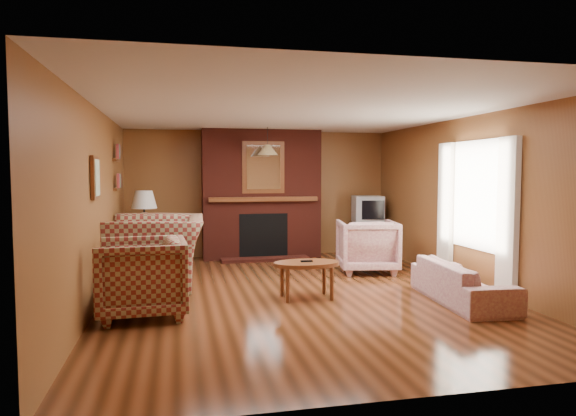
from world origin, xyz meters
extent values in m
plane|color=#42210E|center=(0.00, 0.00, 0.00)|extent=(6.50, 6.50, 0.00)
plane|color=silver|center=(0.00, 0.00, 2.40)|extent=(6.50, 6.50, 0.00)
plane|color=brown|center=(0.00, 3.25, 1.20)|extent=(6.50, 0.00, 6.50)
plane|color=brown|center=(0.00, -3.25, 1.20)|extent=(6.50, 0.00, 6.50)
plane|color=brown|center=(-2.50, 0.00, 1.20)|extent=(0.00, 6.50, 6.50)
plane|color=brown|center=(2.50, 0.00, 1.20)|extent=(0.00, 6.50, 6.50)
cube|color=#521A11|center=(0.00, 3.00, 1.20)|extent=(2.20, 0.50, 2.40)
cube|color=black|center=(0.00, 2.77, 0.45)|extent=(0.90, 0.06, 0.80)
cube|color=#521A11|center=(0.00, 2.60, 0.03)|extent=(1.60, 0.35, 0.06)
cube|color=#602F17|center=(0.00, 2.73, 1.12)|extent=(2.00, 0.18, 0.08)
cube|color=#602F17|center=(0.00, 2.76, 1.70)|extent=(0.78, 0.05, 0.95)
cube|color=white|center=(0.00, 2.73, 1.70)|extent=(0.62, 0.02, 0.80)
cube|color=beige|center=(2.44, -0.95, 1.05)|extent=(0.08, 0.35, 2.00)
cube|color=beige|center=(2.44, 0.55, 1.05)|extent=(0.08, 0.35, 2.00)
cube|color=white|center=(2.48, -0.20, 1.30)|extent=(0.03, 1.10, 1.50)
cube|color=#602F17|center=(-2.47, 1.90, 1.35)|extent=(0.06, 0.55, 0.04)
cube|color=#602F17|center=(-2.47, 1.90, 1.80)|extent=(0.06, 0.55, 0.04)
cube|color=#602F17|center=(-2.47, -0.30, 1.55)|extent=(0.04, 0.40, 0.50)
cube|color=beige|center=(-2.44, -0.30, 1.55)|extent=(0.01, 0.32, 0.42)
cylinder|color=black|center=(0.00, 2.30, 2.22)|extent=(0.01, 0.01, 0.35)
cone|color=tan|center=(0.00, 2.30, 2.00)|extent=(0.36, 0.36, 0.18)
imported|color=maroon|center=(-1.85, 0.93, 0.49)|extent=(1.38, 1.56, 0.98)
imported|color=maroon|center=(-1.95, -0.67, 0.44)|extent=(1.02, 0.99, 0.88)
imported|color=beige|center=(1.90, -0.85, 0.25)|extent=(0.80, 1.76, 0.50)
imported|color=beige|center=(1.44, 1.23, 0.42)|extent=(1.05, 1.08, 0.85)
ellipsoid|color=#602F17|center=(0.05, -0.27, 0.45)|extent=(0.85, 0.53, 0.05)
cube|color=black|center=(0.05, -0.27, 0.48)|extent=(0.15, 0.05, 0.02)
cylinder|color=#602F17|center=(0.34, -0.10, 0.21)|extent=(0.05, 0.05, 0.42)
cylinder|color=#602F17|center=(-0.23, -0.10, 0.21)|extent=(0.05, 0.05, 0.42)
cylinder|color=#602F17|center=(0.34, -0.44, 0.21)|extent=(0.05, 0.05, 0.42)
cylinder|color=#602F17|center=(-0.23, -0.44, 0.21)|extent=(0.05, 0.05, 0.42)
cube|color=#602F17|center=(-2.10, 2.45, 0.30)|extent=(0.47, 0.47, 0.60)
sphere|color=white|center=(-2.10, 2.45, 0.77)|extent=(0.34, 0.34, 0.34)
cylinder|color=black|center=(-2.10, 2.45, 0.96)|extent=(0.03, 0.03, 0.11)
cone|color=white|center=(-2.10, 2.45, 1.15)|extent=(0.43, 0.43, 0.30)
cube|color=black|center=(2.05, 2.80, 0.33)|extent=(0.64, 0.59, 0.65)
cube|color=#A6A9AE|center=(2.05, 2.80, 0.90)|extent=(0.62, 0.60, 0.50)
cube|color=black|center=(2.05, 2.53, 0.90)|extent=(0.42, 0.08, 0.36)
camera|label=1|loc=(-1.54, -6.54, 1.61)|focal=32.00mm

